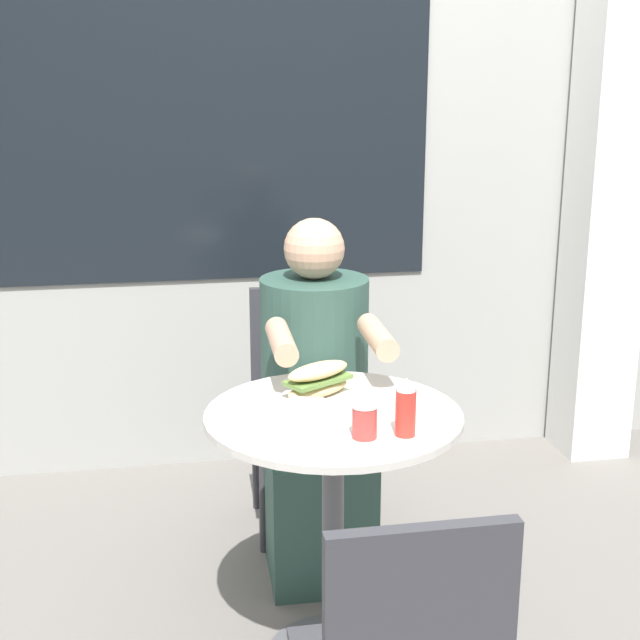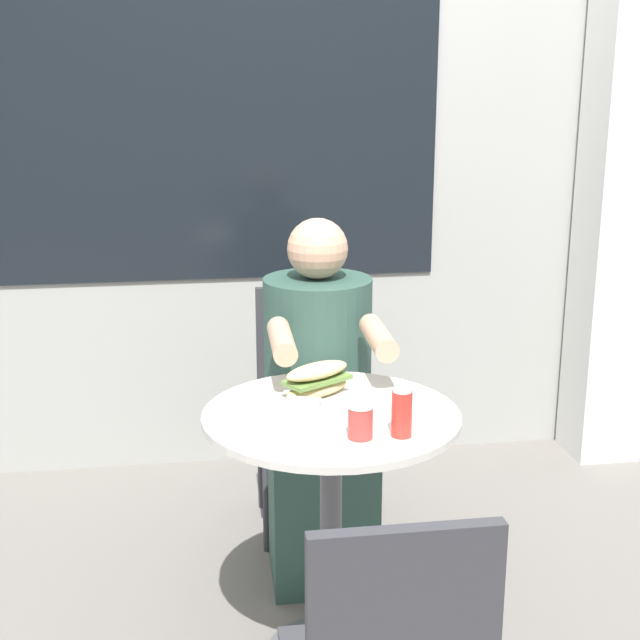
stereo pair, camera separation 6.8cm
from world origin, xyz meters
TOP-DOWN VIEW (x-y plane):
  - storefront_wall at (-0.00, 1.46)m, footprint 8.00×0.09m
  - lattice_pillar at (1.41, 1.27)m, footprint 0.27×0.27m
  - cafe_table at (0.00, 0.00)m, footprint 0.69×0.69m
  - diner_chair at (0.05, 0.88)m, footprint 0.39×0.39m
  - seated_diner at (0.05, 0.53)m, footprint 0.36×0.64m
  - sandwich_on_plate at (-0.02, 0.11)m, footprint 0.22×0.20m
  - drink_cup at (0.04, -0.18)m, footprint 0.06×0.06m
  - napkin_box at (-0.09, -0.07)m, footprint 0.11×0.11m
  - condiment_bottle at (0.15, -0.18)m, footprint 0.05×0.05m

SIDE VIEW (x-z plane):
  - seated_diner at x=0.05m, z-range -0.08..1.10m
  - diner_chair at x=0.05m, z-range 0.09..0.96m
  - cafe_table at x=0.00m, z-range 0.17..0.93m
  - napkin_box at x=-0.09m, z-range 0.75..0.81m
  - sandwich_on_plate at x=-0.02m, z-range 0.75..0.85m
  - drink_cup at x=0.04m, z-range 0.75..0.84m
  - condiment_bottle at x=0.15m, z-range 0.75..0.90m
  - lattice_pillar at x=1.41m, z-range 0.00..2.40m
  - storefront_wall at x=0.00m, z-range 0.00..2.80m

